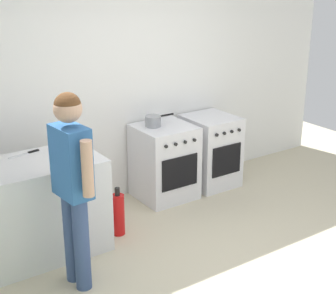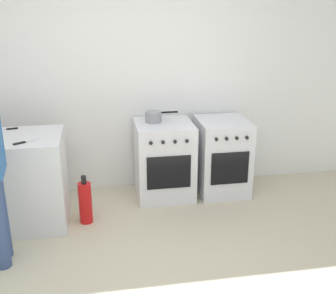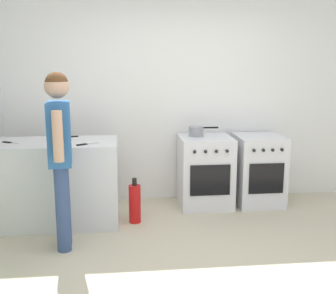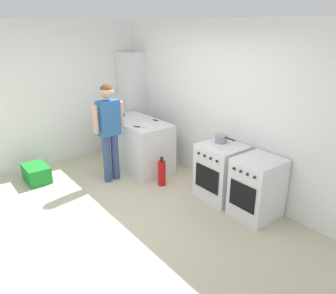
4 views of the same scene
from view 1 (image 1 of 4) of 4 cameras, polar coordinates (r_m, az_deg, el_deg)
ground_plane at (r=4.71m, az=6.94°, el=-13.17°), size 8.00×8.00×0.00m
back_wall at (r=5.71m, az=-5.47°, el=6.97°), size 6.00×0.10×2.60m
counter_unit at (r=4.82m, az=-14.96°, el=-6.79°), size 1.30×0.70×0.90m
oven_left at (r=5.83m, az=-0.40°, el=-1.65°), size 0.62×0.62×0.85m
oven_right at (r=6.20m, az=4.70°, el=-0.40°), size 0.55×0.62×0.85m
pot at (r=5.67m, az=-1.65°, el=2.89°), size 0.36×0.18×0.12m
knife_utility at (r=4.59m, az=-10.58°, el=-1.59°), size 0.23×0.15×0.01m
knife_chef at (r=4.88m, az=-15.55°, el=-0.73°), size 0.31×0.10×0.01m
person at (r=4.09m, az=-10.58°, el=-3.06°), size 0.23×0.57×1.65m
fire_extinguisher at (r=5.13m, az=-5.56°, el=-7.41°), size 0.13×0.13×0.50m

